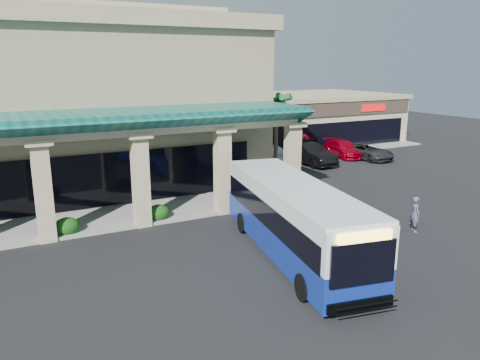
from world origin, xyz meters
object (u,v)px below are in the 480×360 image
car_red (343,149)px  car_silver (272,155)px  transit_bus (293,220)px  car_gray (368,151)px  car_white (310,154)px  pedestrian (415,214)px

car_red → car_silver: bearing=-169.2°
transit_bus → car_gray: 22.67m
car_gray → car_red: bearing=118.7°
transit_bus → car_gray: size_ratio=2.33×
transit_bus → car_white: bearing=62.7°
car_red → car_gray: 2.18m
car_white → car_gray: (5.72, -0.56, -0.18)m
car_silver → car_red: size_ratio=1.00×
car_white → car_red: 4.82m
car_white → car_gray: car_white is taller
transit_bus → car_white: size_ratio=2.19×
pedestrian → car_white: size_ratio=0.34×
pedestrian → car_silver: size_ratio=0.36×
pedestrian → car_silver: (2.03, 16.59, -0.05)m
pedestrian → car_gray: (10.49, 14.70, -0.20)m
transit_bus → pedestrian: (6.97, -0.27, -0.70)m
car_white → car_gray: size_ratio=1.06×
car_white → car_gray: 5.75m
car_silver → transit_bus: bearing=-118.8°
car_red → car_white: bearing=-153.1°
transit_bus → car_silver: size_ratio=2.33×
transit_bus → car_gray: (17.46, 14.43, -0.91)m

